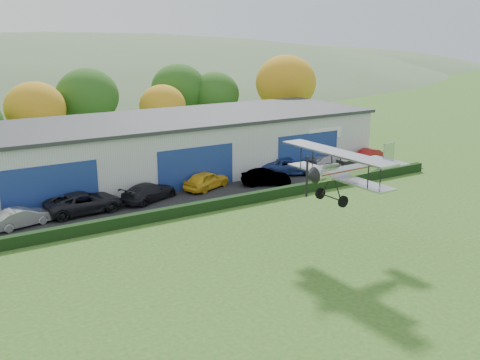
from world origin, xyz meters
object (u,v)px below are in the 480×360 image
car_2 (84,202)px  car_5 (266,177)px  car_7 (328,161)px  car_8 (371,155)px  car_1 (22,217)px  biplane (348,167)px  hangar (167,146)px  car_3 (149,192)px  car_4 (206,180)px  car_6 (289,166)px

car_2 → car_5: bearing=-95.7°
car_7 → car_8: bearing=-101.4°
car_1 → car_7: size_ratio=0.84×
car_5 → biplane: (-4.37, -14.85, 4.63)m
car_5 → car_7: size_ratio=0.88×
car_1 → car_5: car_5 is taller
car_8 → hangar: bearing=53.3°
biplane → car_8: bearing=39.3°
biplane → car_3: bearing=108.3°
hangar → car_7: hangar is taller
car_1 → car_8: bearing=-100.2°
car_4 → car_6: (8.94, 0.32, 0.01)m
hangar → car_4: 6.93m
car_3 → car_8: car_3 is taller
car_7 → biplane: (-12.91, -16.69, 4.63)m
car_2 → biplane: 19.83m
car_1 → car_8: size_ratio=0.92×
biplane → car_4: bearing=89.7°
car_4 → car_7: (13.48, 0.17, -0.08)m
car_1 → car_5: (20.04, -0.19, 0.03)m
car_7 → car_6: bearing=81.5°
car_3 → car_4: size_ratio=1.10×
car_2 → hangar: bearing=-56.0°
car_2 → car_4: bearing=-88.2°
car_1 → car_6: 24.11m
car_5 → car_8: (13.91, 1.40, 0.03)m
car_4 → biplane: biplane is taller
car_4 → car_5: 5.22m
car_1 → car_3: 9.72m
car_1 → car_4: bearing=-96.6°
car_3 → car_5: 10.43m
hangar → car_1: 16.74m
car_2 → car_6: car_2 is taller
car_2 → car_6: 19.63m
car_7 → biplane: size_ratio=0.59×
hangar → car_5: (5.54, -8.32, -1.91)m
car_2 → car_7: 24.15m
hangar → car_4: (0.60, -6.65, -1.84)m
car_5 → car_7: car_5 is taller
car_3 → biplane: (5.99, -15.98, 4.60)m
hangar → car_3: (-4.83, -7.20, -1.89)m
car_3 → car_7: bearing=-111.5°
car_3 → car_6: (14.37, 0.86, 0.06)m
car_6 → car_8: (9.91, -0.59, -0.06)m
hangar → car_2: hangar is taller
car_1 → biplane: biplane is taller
car_3 → car_4: car_4 is taller
car_4 → car_6: 8.95m
hangar → car_4: size_ratio=9.01×
car_2 → car_8: 29.51m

